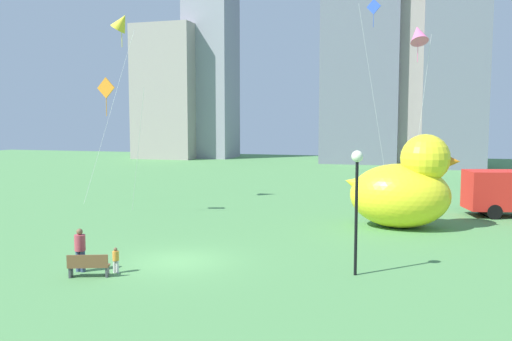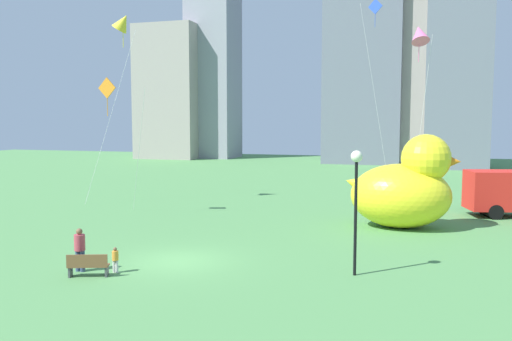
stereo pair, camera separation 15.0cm
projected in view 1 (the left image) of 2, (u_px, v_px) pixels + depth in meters
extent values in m
plane|color=#508B4C|center=(178.00, 261.00, 22.65)|extent=(140.00, 140.00, 0.00)
cube|color=brown|center=(89.00, 266.00, 20.39)|extent=(1.60, 0.94, 0.06)
cube|color=brown|center=(87.00, 261.00, 20.17)|extent=(1.46, 0.58, 0.45)
cube|color=#47474C|center=(71.00, 272.00, 20.37)|extent=(0.20, 0.38, 0.39)
cube|color=#47474C|center=(107.00, 271.00, 20.45)|extent=(0.20, 0.38, 0.39)
cylinder|color=#38476B|center=(78.00, 261.00, 21.11)|extent=(0.19, 0.19, 0.85)
cylinder|color=#38476B|center=(83.00, 261.00, 21.05)|extent=(0.19, 0.19, 0.85)
cylinder|color=#B23F4C|center=(80.00, 243.00, 21.01)|extent=(0.42, 0.42, 0.63)
sphere|color=brown|center=(80.00, 232.00, 20.97)|extent=(0.25, 0.25, 0.25)
cylinder|color=silver|center=(115.00, 267.00, 20.92)|extent=(0.11, 0.11, 0.50)
cylinder|color=silver|center=(117.00, 267.00, 20.89)|extent=(0.11, 0.11, 0.50)
cylinder|color=gold|center=(116.00, 256.00, 20.86)|extent=(0.25, 0.25, 0.37)
sphere|color=brown|center=(116.00, 249.00, 20.84)|extent=(0.15, 0.15, 0.15)
ellipsoid|color=yellow|center=(400.00, 196.00, 29.72)|extent=(5.47, 4.04, 3.57)
sphere|color=yellow|center=(425.00, 158.00, 29.15)|extent=(2.66, 2.66, 2.66)
cone|color=orange|center=(448.00, 161.00, 28.82)|extent=(1.20, 1.20, 1.20)
cone|color=yellow|center=(357.00, 184.00, 30.34)|extent=(1.63, 1.43, 1.72)
cylinder|color=black|center=(356.00, 219.00, 20.45)|extent=(0.12, 0.12, 4.43)
sphere|color=#EAEACC|center=(357.00, 156.00, 20.23)|extent=(0.45, 0.45, 0.45)
cube|color=red|center=(505.00, 190.00, 33.17)|extent=(5.12, 3.38, 2.40)
cylinder|color=black|center=(487.00, 209.00, 33.32)|extent=(1.46, 2.55, 0.90)
cube|color=#9E938C|center=(170.00, 93.00, 84.67)|extent=(9.73, 8.78, 20.67)
cube|color=gray|center=(211.00, 51.00, 84.73)|extent=(7.17, 7.37, 33.88)
cube|color=slate|center=(362.00, 34.00, 73.47)|extent=(10.45, 6.78, 35.72)
cube|color=#9E938C|center=(407.00, 36.00, 73.77)|extent=(8.91, 8.54, 35.25)
cube|color=slate|center=(456.00, 29.00, 66.88)|extent=(7.49, 9.29, 34.76)
cylinder|color=silver|center=(374.00, 99.00, 44.24)|extent=(2.69, 0.51, 15.50)
cube|color=blue|center=(374.00, 7.00, 44.86)|extent=(1.23, 0.45, 1.27)
cylinder|color=blue|center=(373.00, 18.00, 44.94)|extent=(0.04, 0.04, 1.60)
cylinder|color=silver|center=(110.00, 115.00, 38.92)|extent=(2.31, 3.69, 12.70)
cone|color=yellow|center=(121.00, 22.00, 36.71)|extent=(1.55, 1.13, 1.52)
cylinder|color=yellow|center=(122.00, 36.00, 36.80)|extent=(0.04, 0.04, 1.60)
cylinder|color=silver|center=(420.00, 126.00, 33.79)|extent=(1.08, 0.53, 11.26)
cone|color=pink|center=(418.00, 34.00, 32.83)|extent=(1.58, 1.79, 1.48)
cylinder|color=pink|center=(418.00, 49.00, 32.91)|extent=(0.04, 0.04, 1.60)
cylinder|color=silver|center=(138.00, 152.00, 33.52)|extent=(2.55, 2.76, 7.93)
cube|color=orange|center=(106.00, 88.00, 32.33)|extent=(1.27, 0.20, 1.27)
cylinder|color=orange|center=(106.00, 103.00, 32.42)|extent=(0.04, 0.04, 1.60)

